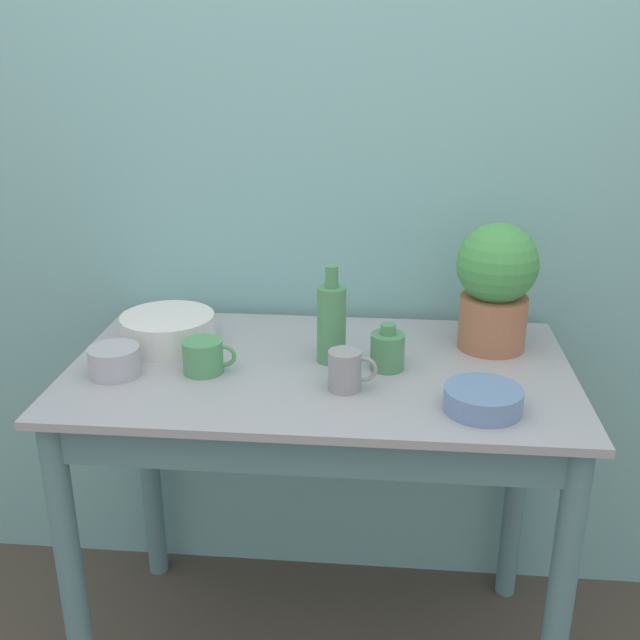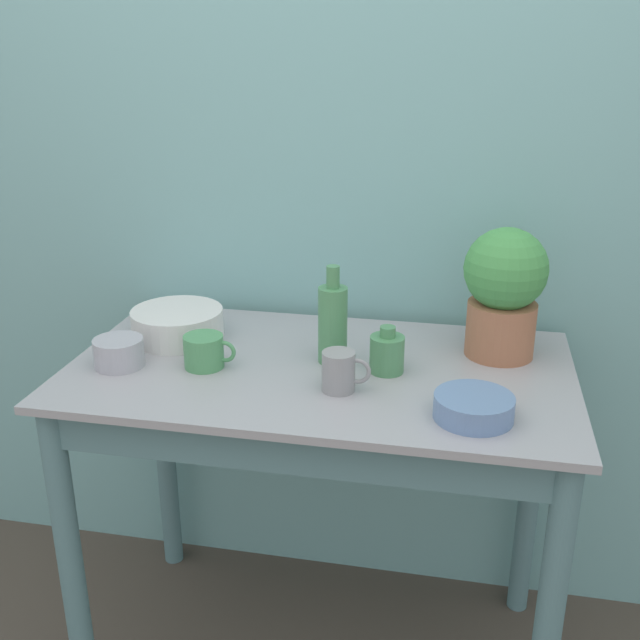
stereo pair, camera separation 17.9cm
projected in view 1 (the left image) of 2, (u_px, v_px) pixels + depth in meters
wall_back at (333, 207)px, 2.10m from camera, size 6.00×0.05×2.40m
counter_table at (319, 439)px, 1.88m from camera, size 1.22×0.69×0.89m
potted_plant at (496, 283)px, 1.88m from camera, size 0.20×0.20×0.33m
bowl_wash_large at (168, 330)px, 1.95m from camera, size 0.24×0.24×0.08m
bottle_tall at (331, 322)px, 1.82m from camera, size 0.07×0.07×0.25m
bottle_short at (387, 350)px, 1.80m from camera, size 0.08×0.08×0.12m
mug_green at (204, 356)px, 1.78m from camera, size 0.13×0.10×0.08m
mug_grey at (346, 370)px, 1.69m from camera, size 0.11×0.08×0.09m
bowl_small_blue at (483, 399)px, 1.61m from camera, size 0.17×0.17×0.05m
bowl_small_steel at (114, 361)px, 1.77m from camera, size 0.12×0.12×0.07m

